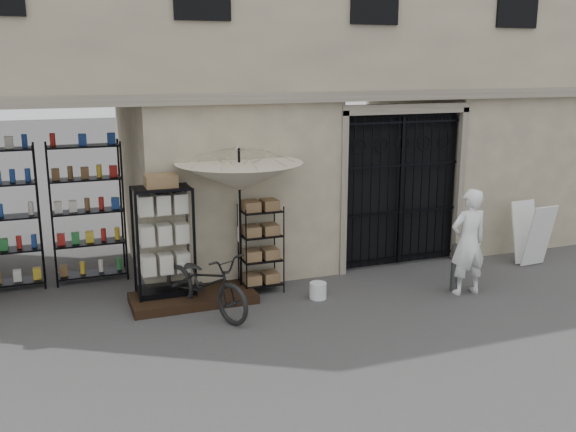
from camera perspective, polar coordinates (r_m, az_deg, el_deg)
name	(u,v)px	position (r m, az deg, el deg)	size (l,w,h in m)	color
ground	(369,316)	(10.09, 7.17, -8.84)	(80.00, 80.00, 0.00)	black
main_building	(279,27)	(13.02, -0.80, 16.48)	(14.00, 4.00, 9.00)	tan
shop_recess	(48,207)	(11.25, -20.58, 0.74)	(3.00, 1.70, 3.00)	black
shop_shelving	(45,216)	(11.80, -20.76, 0.03)	(2.70, 0.50, 2.50)	black
iron_gate	(397,187)	(12.40, 9.63, 2.52)	(2.50, 0.21, 3.00)	black
step_platform	(193,298)	(10.65, -8.43, -7.22)	(2.00, 0.90, 0.15)	black
display_cabinet	(164,247)	(10.48, -10.96, -2.68)	(0.95, 0.67, 1.91)	black
wire_rack	(261,249)	(10.87, -2.43, -2.99)	(0.78, 0.66, 1.50)	black
market_umbrella	(239,169)	(10.45, -4.36, 4.21)	(2.03, 2.07, 2.97)	black
white_bucket	(318,291)	(10.70, 2.68, -6.64)	(0.28, 0.28, 0.27)	silver
bicycle	(206,313)	(10.20, -7.28, -8.58)	(0.67, 1.01, 1.93)	black
steel_bollard	(455,268)	(11.31, 14.66, -4.49)	(0.15, 0.15, 0.82)	#4F5052
shopkeeper	(465,293)	(11.38, 15.45, -6.62)	(0.66, 1.81, 0.43)	white
easel_sign	(532,234)	(13.18, 20.86, -1.48)	(0.61, 0.69, 1.19)	silver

